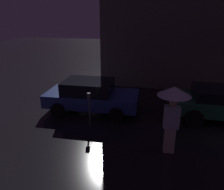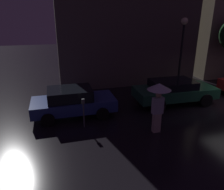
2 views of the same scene
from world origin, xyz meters
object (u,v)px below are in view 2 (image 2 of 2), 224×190
object	(u,v)px
parked_car_green	(174,91)
pedestrian_with_umbrella	(159,96)
parking_meter	(84,110)
street_lamp_near	(182,40)
parked_car_blue	(73,101)

from	to	relation	value
parked_car_green	pedestrian_with_umbrella	bearing A→B (deg)	-130.21
parking_meter	street_lamp_near	xyz separation A→B (m)	(6.85, 3.81, 2.38)
parked_car_green	street_lamp_near	xyz separation A→B (m)	(1.56, 2.21, 2.48)
pedestrian_with_umbrella	street_lamp_near	distance (m)	6.52
parked_car_blue	street_lamp_near	bearing A→B (deg)	17.71
parked_car_green	street_lamp_near	distance (m)	3.67
parked_car_blue	street_lamp_near	xyz separation A→B (m)	(7.20, 2.39, 2.49)
parked_car_green	pedestrian_with_umbrella	xyz separation A→B (m)	(-2.36, -2.76, 0.90)
parked_car_green	parking_meter	bearing A→B (deg)	-162.87
parked_car_green	parked_car_blue	bearing A→B (deg)	-177.87
parked_car_green	pedestrian_with_umbrella	world-z (taller)	pedestrian_with_umbrella
parking_meter	pedestrian_with_umbrella	bearing A→B (deg)	-21.54
parked_car_blue	parked_car_green	distance (m)	5.64
pedestrian_with_umbrella	street_lamp_near	bearing A→B (deg)	-131.31
parked_car_blue	parking_meter	distance (m)	1.47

